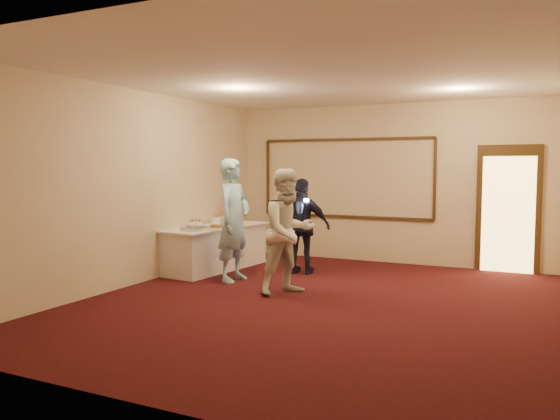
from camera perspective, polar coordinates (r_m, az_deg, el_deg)
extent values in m
plane|color=black|center=(7.42, 4.00, -9.68)|extent=(7.00, 7.00, 0.00)
cube|color=beige|center=(10.53, 11.05, 2.71)|extent=(6.00, 0.04, 3.00)
cube|color=beige|center=(4.15, -13.92, -0.01)|extent=(6.00, 0.04, 3.00)
cube|color=beige|center=(8.75, -14.56, 2.29)|extent=(0.04, 7.00, 3.00)
cube|color=white|center=(7.29, 4.13, 13.85)|extent=(6.00, 7.00, 0.04)
cube|color=#372510|center=(10.77, 6.83, -0.67)|extent=(3.40, 0.04, 0.05)
cube|color=#372510|center=(10.74, 6.91, 7.33)|extent=(3.40, 0.04, 0.05)
cube|color=#372510|center=(11.38, -1.28, 3.43)|extent=(0.05, 0.04, 1.50)
cube|color=#372510|center=(10.31, 15.87, 3.14)|extent=(0.05, 0.04, 1.50)
cube|color=#372510|center=(10.19, 22.75, 0.13)|extent=(1.05, 0.06, 2.20)
cube|color=#FFBF66|center=(10.17, 22.72, -0.44)|extent=(0.85, 0.02, 2.00)
cube|color=white|center=(9.80, -6.83, -4.01)|extent=(0.99, 2.20, 0.74)
cube|color=white|center=(9.75, -6.85, -1.77)|extent=(1.10, 2.33, 0.03)
cube|color=#BABDC2|center=(9.11, -8.87, -2.02)|extent=(0.35, 0.43, 0.04)
ellipsoid|color=silver|center=(9.10, -8.88, -1.53)|extent=(0.27, 0.27, 0.12)
cube|color=silver|center=(9.16, -7.97, -1.84)|extent=(0.16, 0.27, 0.01)
cylinder|color=#ED478C|center=(10.53, -5.66, -0.21)|extent=(0.02, 0.02, 0.37)
cylinder|color=#ED478C|center=(10.55, -5.65, -1.17)|extent=(0.27, 0.27, 0.01)
cylinder|color=#ED478C|center=(10.53, -5.66, -0.37)|extent=(0.21, 0.21, 0.01)
cylinder|color=#ED478C|center=(10.52, -5.66, 0.42)|extent=(0.15, 0.15, 0.01)
cylinder|color=white|center=(9.79, -6.75, -1.22)|extent=(0.18, 0.18, 0.15)
cylinder|color=white|center=(9.78, -6.75, -0.76)|extent=(0.19, 0.19, 0.01)
cylinder|color=white|center=(9.91, -5.65, -1.11)|extent=(0.19, 0.19, 0.16)
cylinder|color=white|center=(9.90, -5.66, -0.64)|extent=(0.20, 0.20, 0.01)
cylinder|color=white|center=(9.42, -6.65, -1.86)|extent=(0.26, 0.26, 0.01)
cylinder|color=brown|center=(9.42, -6.65, -1.70)|extent=(0.22, 0.22, 0.04)
imported|color=#95CEE9|center=(8.70, -4.84, -1.05)|extent=(0.48, 0.72, 1.95)
imported|color=silver|center=(7.79, 0.92, -2.27)|extent=(1.02, 1.09, 1.79)
imported|color=black|center=(9.27, 2.35, -1.71)|extent=(0.99, 0.49, 1.63)
cube|color=white|center=(9.07, 2.78, 1.03)|extent=(0.07, 0.04, 0.05)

